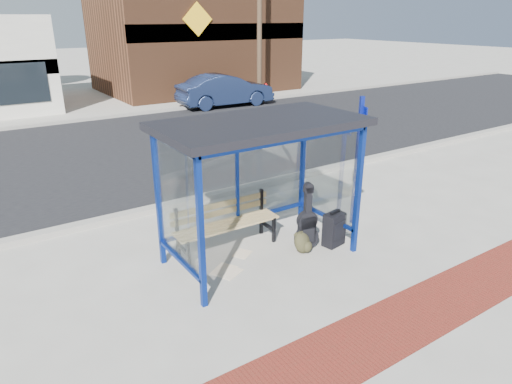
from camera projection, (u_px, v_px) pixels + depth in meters
ground at (261, 256)px, 7.99m from camera, size 120.00×120.00×0.00m
brick_paver_strip at (372, 337)px, 5.97m from camera, size 60.00×1.00×0.01m
curb_near at (188, 201)px, 10.23m from camera, size 60.00×0.25×0.12m
street_asphalt at (117, 151)px, 14.21m from camera, size 60.00×10.00×0.00m
curb_far at (76, 120)px, 18.15m from camera, size 60.00×0.25×0.12m
far_sidewalk at (66, 114)px, 19.65m from camera, size 60.00×4.00×0.01m
bus_shelter at (259, 141)px, 7.30m from camera, size 3.30×1.80×2.42m
storefront_brown at (193, 30)px, 25.34m from camera, size 10.00×7.08×6.40m
utility_pole_east at (259, 12)px, 21.57m from camera, size 1.60×0.24×8.00m
bench at (225, 222)px, 8.11m from camera, size 1.95×0.50×0.92m
guitar_bag at (307, 227)px, 8.10m from camera, size 0.45×0.22×1.20m
suitcase at (334, 229)px, 8.27m from camera, size 0.43×0.32×0.69m
backpack at (303, 243)px, 8.06m from camera, size 0.40×0.38×0.40m
sign_post at (358, 155)px, 8.79m from camera, size 0.16×0.30×2.56m
newspaper_a at (242, 254)px, 8.07m from camera, size 0.42×0.40×0.01m
newspaper_b at (224, 270)px, 7.55m from camera, size 0.53×0.50×0.01m
newspaper_c at (229, 272)px, 7.48m from camera, size 0.50×0.46×0.01m
parked_car at (225, 90)px, 21.11m from camera, size 4.52×1.77×1.47m
fire_hydrant at (265, 89)px, 23.86m from camera, size 0.31×0.20×0.68m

